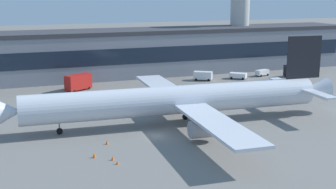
# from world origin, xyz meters

# --- Properties ---
(ground_plane) EXTENTS (600.00, 600.00, 0.00)m
(ground_plane) POSITION_xyz_m (0.00, 0.00, 0.00)
(ground_plane) COLOR slate
(terminal_building) EXTENTS (173.24, 17.12, 13.88)m
(terminal_building) POSITION_xyz_m (0.00, 60.61, 6.96)
(terminal_building) COLOR gray
(terminal_building) RESTS_ON ground_plane
(airliner) EXTENTS (66.46, 57.27, 16.18)m
(airliner) POSITION_xyz_m (7.05, 5.71, 4.74)
(airliner) COLOR silver
(airliner) RESTS_ON ground_plane
(control_tower) EXTENTS (12.00, 12.00, 33.80)m
(control_tower) POSITION_xyz_m (52.34, 63.99, 20.97)
(control_tower) COLOR #B7B7B2
(control_tower) RESTS_ON ground_plane
(catering_truck) EXTENTS (7.50, 5.96, 4.15)m
(catering_truck) POSITION_xyz_m (-5.73, 43.67, 2.29)
(catering_truck) COLOR red
(catering_truck) RESTS_ON ground_plane
(pushback_tractor) EXTENTS (5.32, 5.13, 1.75)m
(pushback_tractor) POSITION_xyz_m (40.76, 43.16, 1.05)
(pushback_tractor) COLOR white
(pushback_tractor) RESTS_ON ground_plane
(stair_truck) EXTENTS (6.29, 3.25, 3.55)m
(stair_truck) POSITION_xyz_m (58.44, 40.96, 1.98)
(stair_truck) COLOR black
(stair_truck) RESTS_ON ground_plane
(crew_van) EXTENTS (5.53, 4.76, 2.55)m
(crew_van) POSITION_xyz_m (29.99, 44.79, 1.46)
(crew_van) COLOR white
(crew_van) RESTS_ON ground_plane
(follow_me_car) EXTENTS (4.76, 3.10, 1.85)m
(follow_me_car) POSITION_xyz_m (49.85, 44.91, 1.09)
(follow_me_car) COLOR white
(follow_me_car) RESTS_ON ground_plane
(traffic_cone_0) EXTENTS (0.53, 0.53, 0.66)m
(traffic_cone_0) POSITION_xyz_m (-8.99, -1.42, 0.33)
(traffic_cone_0) COLOR #F2590C
(traffic_cone_0) RESTS_ON ground_plane
(traffic_cone_1) EXTENTS (0.58, 0.58, 0.73)m
(traffic_cone_1) POSITION_xyz_m (-12.29, -6.96, 0.36)
(traffic_cone_1) COLOR #F2590C
(traffic_cone_1) RESTS_ON ground_plane
(traffic_cone_2) EXTENTS (0.50, 0.50, 0.63)m
(traffic_cone_2) POSITION_xyz_m (-9.91, -8.99, 0.31)
(traffic_cone_2) COLOR #F2590C
(traffic_cone_2) RESTS_ON ground_plane
(traffic_cone_3) EXTENTS (0.44, 0.44, 0.56)m
(traffic_cone_3) POSITION_xyz_m (-9.67, -10.93, 0.28)
(traffic_cone_3) COLOR #F2590C
(traffic_cone_3) RESTS_ON ground_plane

